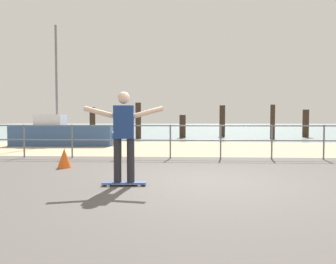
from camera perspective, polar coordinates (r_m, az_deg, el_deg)
ground_plane at (r=5.27m, az=5.86°, el=-11.34°), size 24.00×10.00×0.04m
beach_strip at (r=13.17m, az=4.11°, el=-2.94°), size 24.00×6.00×0.04m
sea_surface at (r=41.13m, az=3.34°, el=0.82°), size 72.00×50.00×0.04m
railing_fence at (r=9.73m, az=0.42°, el=-0.78°), size 12.20×0.05×1.05m
sailboat at (r=15.09m, az=-17.42°, el=-0.36°), size 5.00×1.63×5.36m
skateboard at (r=6.01m, az=-7.78°, el=-8.95°), size 0.81×0.26×0.08m
skateboarder at (r=5.89m, az=-7.84°, el=0.14°), size 1.45×0.23×1.65m
groyne_post_0 at (r=19.11m, az=-13.26°, el=1.50°), size 0.33×0.33×1.85m
groyne_post_1 at (r=19.00m, az=-5.31°, el=1.98°), size 0.33×0.33×2.14m
groyne_post_2 at (r=19.88m, az=2.60°, el=0.99°), size 0.39×0.39×1.43m
groyne_post_3 at (r=21.44m, az=9.61°, el=1.92°), size 0.37×0.37×2.06m
groyne_post_4 at (r=19.51m, az=18.08°, el=1.69°), size 0.27×0.27×2.01m
groyne_post_5 at (r=22.19m, az=23.26°, el=1.39°), size 0.39×0.39×1.77m
traffic_cone at (r=8.40m, az=-17.93°, el=-4.49°), size 0.36×0.36×0.50m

